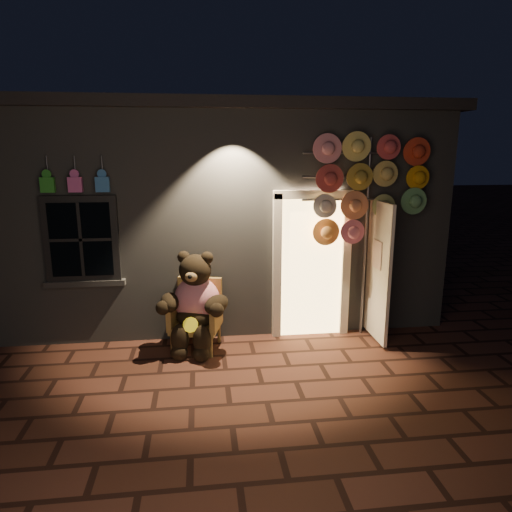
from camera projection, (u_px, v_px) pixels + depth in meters
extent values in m
plane|color=#522B1F|center=(227.00, 386.00, 5.44)|extent=(60.00, 60.00, 0.00)
cube|color=slate|center=(214.00, 208.00, 8.94)|extent=(7.00, 5.00, 3.30)
cube|color=black|center=(212.00, 116.00, 8.55)|extent=(7.30, 5.30, 0.16)
cube|color=black|center=(82.00, 239.00, 6.28)|extent=(1.00, 0.10, 1.20)
cube|color=black|center=(81.00, 240.00, 6.25)|extent=(0.82, 0.06, 1.02)
cube|color=slate|center=(86.00, 283.00, 6.42)|extent=(1.10, 0.14, 0.08)
cube|color=#FFCC72|center=(311.00, 267.00, 6.80)|extent=(0.92, 0.10, 2.10)
cube|color=beige|center=(277.00, 268.00, 6.70)|extent=(0.12, 0.12, 2.20)
cube|color=beige|center=(345.00, 266.00, 6.82)|extent=(0.12, 0.12, 2.20)
cube|color=beige|center=(314.00, 194.00, 6.51)|extent=(1.16, 0.12, 0.12)
cube|color=beige|center=(378.00, 271.00, 6.54)|extent=(0.05, 0.80, 2.00)
cube|color=#298424|center=(48.00, 185.00, 5.99)|extent=(0.18, 0.07, 0.20)
cylinder|color=#59595E|center=(47.00, 165.00, 5.99)|extent=(0.02, 0.02, 0.25)
cube|color=#C65197|center=(75.00, 185.00, 6.03)|extent=(0.18, 0.07, 0.20)
cylinder|color=#59595E|center=(75.00, 165.00, 6.03)|extent=(0.02, 0.02, 0.25)
cube|color=#2F68A6|center=(103.00, 184.00, 6.07)|extent=(0.18, 0.07, 0.20)
cylinder|color=#59595E|center=(102.00, 165.00, 6.07)|extent=(0.02, 0.02, 0.25)
cube|color=olive|center=(196.00, 326.00, 6.40)|extent=(0.76, 0.73, 0.09)
cube|color=olive|center=(200.00, 298.00, 6.59)|extent=(0.63, 0.23, 0.64)
cube|color=olive|center=(174.00, 313.00, 6.38)|extent=(0.21, 0.55, 0.36)
cube|color=olive|center=(216.00, 315.00, 6.30)|extent=(0.21, 0.55, 0.36)
cylinder|color=olive|center=(172.00, 345.00, 6.23)|extent=(0.05, 0.05, 0.29)
cylinder|color=olive|center=(211.00, 347.00, 6.16)|extent=(0.05, 0.05, 0.29)
cylinder|color=olive|center=(183.00, 331.00, 6.72)|extent=(0.05, 0.05, 0.29)
cylinder|color=olive|center=(219.00, 333.00, 6.65)|extent=(0.05, 0.05, 0.29)
ellipsoid|color=red|center=(197.00, 300.00, 6.37)|extent=(0.76, 0.67, 0.68)
ellipsoid|color=black|center=(196.00, 316.00, 6.34)|extent=(0.63, 0.58, 0.32)
sphere|color=black|center=(195.00, 270.00, 6.22)|extent=(0.54, 0.54, 0.44)
sphere|color=black|center=(184.00, 257.00, 6.23)|extent=(0.17, 0.17, 0.17)
sphere|color=black|center=(207.00, 258.00, 6.19)|extent=(0.17, 0.17, 0.17)
ellipsoid|color=olive|center=(191.00, 277.00, 6.03)|extent=(0.20, 0.16, 0.14)
ellipsoid|color=black|center=(170.00, 302.00, 6.20)|extent=(0.29, 0.47, 0.25)
ellipsoid|color=black|center=(217.00, 304.00, 6.11)|extent=(0.46, 0.51, 0.25)
ellipsoid|color=black|center=(180.00, 339.00, 6.13)|extent=(0.25, 0.25, 0.42)
ellipsoid|color=black|center=(202.00, 340.00, 6.09)|extent=(0.25, 0.25, 0.42)
sphere|color=black|center=(179.00, 353.00, 6.12)|extent=(0.23, 0.23, 0.23)
sphere|color=black|center=(201.00, 354.00, 6.08)|extent=(0.23, 0.23, 0.23)
cylinder|color=yellow|center=(190.00, 325.00, 6.06)|extent=(0.23, 0.14, 0.20)
cylinder|color=#59595E|center=(366.00, 240.00, 6.70)|extent=(0.04, 0.04, 2.92)
cylinder|color=#59595E|center=(348.00, 153.00, 6.36)|extent=(1.30, 0.03, 0.03)
cylinder|color=#59595E|center=(347.00, 177.00, 6.43)|extent=(1.30, 0.03, 0.03)
cylinder|color=#59595E|center=(346.00, 200.00, 6.51)|extent=(1.30, 0.03, 0.03)
cylinder|color=pink|center=(328.00, 149.00, 6.25)|extent=(0.37, 0.11, 0.37)
cylinder|color=#E2CE65|center=(359.00, 149.00, 6.28)|extent=(0.37, 0.11, 0.37)
cylinder|color=#C74345|center=(390.00, 149.00, 6.30)|extent=(0.37, 0.11, 0.37)
cylinder|color=red|center=(418.00, 149.00, 6.41)|extent=(0.37, 0.11, 0.37)
cylinder|color=#AE3C37|center=(328.00, 177.00, 6.31)|extent=(0.37, 0.11, 0.37)
cylinder|color=olive|center=(359.00, 177.00, 6.33)|extent=(0.37, 0.11, 0.37)
cylinder|color=tan|center=(387.00, 177.00, 6.44)|extent=(0.37, 0.11, 0.37)
cylinder|color=orange|center=(417.00, 176.00, 6.46)|extent=(0.37, 0.11, 0.37)
cylinder|color=beige|center=(327.00, 205.00, 6.37)|extent=(0.37, 0.11, 0.37)
cylinder|color=#CA7A52|center=(356.00, 204.00, 6.48)|extent=(0.37, 0.11, 0.37)
cylinder|color=tan|center=(386.00, 204.00, 6.50)|extent=(0.37, 0.11, 0.37)
cylinder|color=#68A866|center=(416.00, 203.00, 6.52)|extent=(0.37, 0.11, 0.37)
cylinder|color=#F89C44|center=(325.00, 231.00, 6.51)|extent=(0.37, 0.11, 0.37)
cylinder|color=#D46D86|center=(355.00, 230.00, 6.53)|extent=(0.37, 0.11, 0.37)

